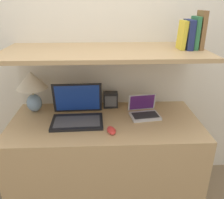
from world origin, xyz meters
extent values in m
cube|color=silver|center=(0.00, 0.74, 1.20)|extent=(6.00, 0.05, 2.40)
cube|color=tan|center=(0.00, 0.34, 0.38)|extent=(1.43, 0.67, 0.76)
cube|color=silver|center=(0.00, 0.69, 0.63)|extent=(1.43, 0.04, 1.26)
cube|color=tan|center=(0.00, 0.41, 1.27)|extent=(1.43, 0.61, 0.03)
ellipsoid|color=#7593B2|center=(-0.57, 0.53, 0.83)|extent=(0.12, 0.12, 0.15)
cylinder|color=tan|center=(-0.57, 0.53, 0.93)|extent=(0.02, 0.02, 0.06)
cone|color=beige|center=(-0.57, 0.53, 1.03)|extent=(0.24, 0.24, 0.14)
cube|color=black|center=(-0.21, 0.31, 0.77)|extent=(0.39, 0.26, 0.02)
cube|color=#47474C|center=(-0.21, 0.30, 0.78)|extent=(0.34, 0.18, 0.00)
cube|color=black|center=(-0.21, 0.45, 0.90)|extent=(0.38, 0.06, 0.25)
cube|color=navy|center=(-0.21, 0.45, 0.90)|extent=(0.34, 0.05, 0.22)
cube|color=silver|center=(0.31, 0.38, 0.77)|extent=(0.24, 0.18, 0.02)
cube|color=#232326|center=(0.31, 0.37, 0.78)|extent=(0.21, 0.13, 0.00)
cube|color=silver|center=(0.30, 0.47, 0.85)|extent=(0.22, 0.06, 0.14)
cube|color=#4C1E60|center=(0.30, 0.47, 0.85)|extent=(0.20, 0.05, 0.12)
ellipsoid|color=red|center=(0.04, 0.16, 0.78)|extent=(0.08, 0.12, 0.03)
cube|color=black|center=(0.05, 0.59, 0.83)|extent=(0.12, 0.07, 0.13)
cube|color=#59595B|center=(0.05, 0.55, 0.83)|extent=(0.10, 0.00, 0.09)
cube|color=brown|center=(0.67, 0.41, 1.41)|extent=(0.03, 0.13, 0.26)
cube|color=#2D7042|center=(0.63, 0.41, 1.39)|extent=(0.03, 0.13, 0.22)
cube|color=navy|center=(0.59, 0.41, 1.38)|extent=(0.04, 0.16, 0.20)
cube|color=gold|center=(0.55, 0.41, 1.38)|extent=(0.04, 0.12, 0.20)
camera|label=1|loc=(-0.02, -1.26, 1.62)|focal=38.00mm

